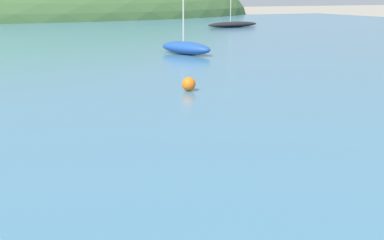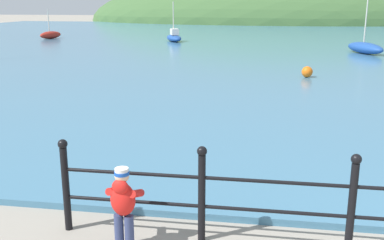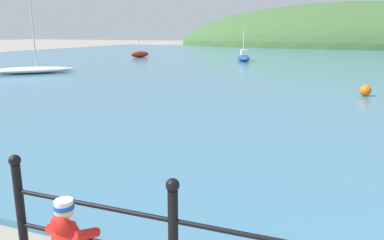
% 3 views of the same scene
% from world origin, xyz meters
% --- Properties ---
extents(water, '(80.00, 60.00, 0.10)m').
position_xyz_m(water, '(0.00, 32.00, 0.05)').
color(water, teal).
rests_on(water, ground).
extents(far_hillside, '(62.37, 34.30, 14.66)m').
position_xyz_m(far_hillside, '(0.00, 69.60, 0.00)').
color(far_hillside, '#3D6033').
rests_on(far_hillside, ground).
extents(child_in_coat, '(0.40, 0.39, 1.00)m').
position_xyz_m(child_in_coat, '(-4.80, 1.18, 0.60)').
color(child_in_coat, navy).
rests_on(child_in_coat, ground).
extents(boat_green_fishing, '(1.96, 3.04, 2.81)m').
position_xyz_m(boat_green_fishing, '(-9.79, 28.93, 0.40)').
color(boat_green_fishing, '#1E4793').
rests_on(boat_green_fishing, water).
extents(boat_blue_hull, '(1.99, 3.25, 3.10)m').
position_xyz_m(boat_blue_hull, '(2.21, 22.76, 0.41)').
color(boat_blue_hull, '#1E4793').
rests_on(boat_blue_hull, water).
extents(boat_far_left, '(1.32, 2.25, 2.27)m').
position_xyz_m(boat_far_left, '(-19.79, 29.85, 0.40)').
color(boat_far_left, maroon).
rests_on(boat_far_left, water).
extents(mooring_buoy, '(0.41, 0.41, 0.41)m').
position_xyz_m(mooring_buoy, '(-1.64, 13.83, 0.31)').
color(mooring_buoy, orange).
rests_on(mooring_buoy, water).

